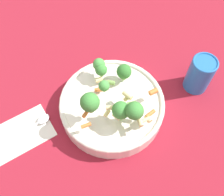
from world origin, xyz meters
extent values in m
plane|color=maroon|center=(0.00, 0.00, 0.00)|extent=(3.00, 3.00, 0.00)
cylinder|color=silver|center=(0.00, 0.00, 0.02)|extent=(0.28, 0.28, 0.05)
torus|color=silver|center=(0.00, 0.00, 0.05)|extent=(0.28, 0.28, 0.01)
cylinder|color=#8CB766|center=(0.08, -0.03, 0.06)|extent=(0.01, 0.01, 0.01)
sphere|color=#33722D|center=(0.08, -0.03, 0.09)|extent=(0.04, 0.04, 0.04)
cylinder|color=#8CB766|center=(0.09, 0.04, 0.07)|extent=(0.01, 0.01, 0.01)
sphere|color=#479342|center=(0.09, 0.04, 0.09)|extent=(0.03, 0.03, 0.03)
cylinder|color=#8CB766|center=(-0.05, -0.03, 0.07)|extent=(0.02, 0.02, 0.02)
sphere|color=#3D8438|center=(-0.05, -0.03, 0.10)|extent=(0.04, 0.04, 0.04)
cylinder|color=#8CB766|center=(0.02, 0.02, 0.08)|extent=(0.01, 0.01, 0.01)
sphere|color=#479342|center=(0.02, 0.02, 0.10)|extent=(0.03, 0.03, 0.03)
cylinder|color=#8CB766|center=(-0.05, 0.05, 0.09)|extent=(0.02, 0.02, 0.02)
sphere|color=#3D8438|center=(-0.05, 0.05, 0.12)|extent=(0.05, 0.05, 0.05)
cylinder|color=#8CB766|center=(-0.06, -0.06, 0.09)|extent=(0.02, 0.02, 0.01)
sphere|color=#3D8438|center=(-0.06, -0.06, 0.12)|extent=(0.04, 0.04, 0.04)
cylinder|color=#8CB766|center=(0.07, 0.04, 0.07)|extent=(0.01, 0.01, 0.01)
sphere|color=#3D8438|center=(0.07, 0.04, 0.09)|extent=(0.03, 0.03, 0.03)
cylinder|color=beige|center=(-0.07, -0.07, 0.09)|extent=(0.03, 0.02, 0.01)
cylinder|color=#729E4C|center=(-0.02, -0.05, 0.07)|extent=(0.02, 0.02, 0.01)
cylinder|color=beige|center=(-0.06, -0.09, 0.08)|extent=(0.02, 0.02, 0.01)
cylinder|color=beige|center=(-0.04, 0.00, 0.09)|extent=(0.01, 0.02, 0.01)
cylinder|color=orange|center=(-0.09, 0.05, 0.08)|extent=(0.02, 0.03, 0.01)
cylinder|color=#729E4C|center=(-0.04, -0.07, 0.08)|extent=(0.01, 0.03, 0.01)
cylinder|color=beige|center=(-0.05, 0.01, 0.07)|extent=(0.02, 0.02, 0.01)
cylinder|color=beige|center=(0.00, -0.04, 0.09)|extent=(0.03, 0.03, 0.01)
cylinder|color=orange|center=(0.02, -0.10, 0.09)|extent=(0.02, 0.03, 0.01)
cylinder|color=beige|center=(0.06, 0.04, 0.06)|extent=(0.02, 0.02, 0.01)
cylinder|color=orange|center=(-0.04, -0.10, 0.08)|extent=(0.03, 0.03, 0.01)
cylinder|color=orange|center=(-0.06, 0.06, 0.09)|extent=(0.02, 0.02, 0.01)
cylinder|color=orange|center=(-0.05, -0.06, 0.08)|extent=(0.02, 0.02, 0.01)
cylinder|color=beige|center=(-0.06, -0.09, 0.08)|extent=(0.02, 0.02, 0.01)
cylinder|color=orange|center=(0.03, 0.04, 0.06)|extent=(0.01, 0.02, 0.01)
cylinder|color=beige|center=(-0.06, -0.02, 0.08)|extent=(0.02, 0.02, 0.01)
cylinder|color=#729E4C|center=(0.05, 0.01, 0.07)|extent=(0.02, 0.02, 0.01)
cylinder|color=beige|center=(0.00, -0.04, 0.07)|extent=(0.02, 0.02, 0.01)
cylinder|color=#2366B2|center=(0.10, -0.24, 0.05)|extent=(0.07, 0.07, 0.11)
torus|color=#2366B2|center=(0.10, -0.24, 0.11)|extent=(0.07, 0.07, 0.01)
cube|color=white|center=(-0.09, 0.24, 0.00)|extent=(0.19, 0.20, 0.01)
cylinder|color=silver|center=(-0.11, 0.24, 0.01)|extent=(0.10, 0.09, 0.01)
ellipsoid|color=silver|center=(-0.05, 0.18, 0.01)|extent=(0.04, 0.04, 0.01)
camera|label=1|loc=(-0.34, -0.03, 0.66)|focal=42.00mm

